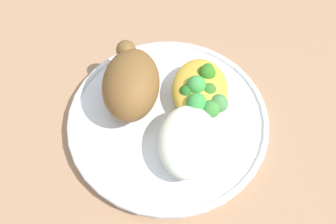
% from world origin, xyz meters
% --- Properties ---
extents(ground_plane, '(2.00, 2.00, 0.00)m').
position_xyz_m(ground_plane, '(0.00, 0.00, 0.00)').
color(ground_plane, '#9D7556').
extents(plate, '(0.29, 0.29, 0.02)m').
position_xyz_m(plate, '(0.00, 0.00, 0.01)').
color(plate, white).
rests_on(plate, ground_plane).
extents(roasted_chicken, '(0.12, 0.08, 0.08)m').
position_xyz_m(roasted_chicken, '(0.03, 0.05, 0.06)').
color(roasted_chicken, brown).
rests_on(roasted_chicken, plate).
extents(rice_pile, '(0.11, 0.08, 0.04)m').
position_xyz_m(rice_pile, '(-0.05, -0.03, 0.04)').
color(rice_pile, silver).
rests_on(rice_pile, plate).
extents(mac_cheese_with_broccoli, '(0.11, 0.08, 0.04)m').
position_xyz_m(mac_cheese_with_broccoli, '(0.03, -0.05, 0.04)').
color(mac_cheese_with_broccoli, gold).
rests_on(mac_cheese_with_broccoli, plate).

